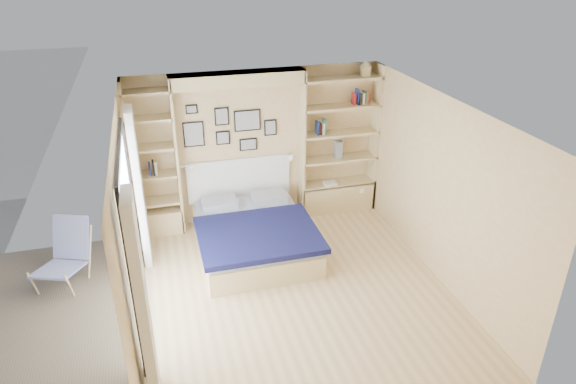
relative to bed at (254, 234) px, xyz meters
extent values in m
plane|color=#DCBE84|center=(0.32, -1.14, -0.27)|extent=(4.50, 4.50, 0.00)
plane|color=#DDC185|center=(0.32, 1.11, 0.98)|extent=(4.00, 0.00, 4.00)
plane|color=#DDC185|center=(0.32, -3.39, 0.98)|extent=(4.00, 0.00, 4.00)
plane|color=#DDC185|center=(-1.68, -1.14, 0.98)|extent=(0.00, 4.50, 4.50)
plane|color=#DDC185|center=(2.32, -1.14, 0.98)|extent=(0.00, 4.50, 4.50)
plane|color=white|center=(0.32, -1.14, 2.23)|extent=(4.50, 4.50, 0.00)
cube|color=#E7CA8A|center=(-0.98, 0.94, 0.98)|extent=(0.04, 0.35, 2.50)
cube|color=#E7CA8A|center=(1.02, 0.94, 0.98)|extent=(0.04, 0.35, 2.50)
cube|color=#E7CA8A|center=(0.02, 0.94, 2.13)|extent=(2.00, 0.35, 0.20)
cube|color=#E7CA8A|center=(2.30, 0.94, 0.98)|extent=(0.04, 0.35, 2.50)
cube|color=#E7CA8A|center=(-1.66, 0.94, 0.98)|extent=(0.04, 0.35, 2.50)
cube|color=#E7CA8A|center=(1.67, 0.94, -0.02)|extent=(1.30, 0.35, 0.50)
cube|color=#E7CA8A|center=(-1.33, 0.94, -0.07)|extent=(0.70, 0.35, 0.40)
cube|color=black|center=(-1.65, -1.14, 1.96)|extent=(0.04, 2.08, 0.06)
cube|color=black|center=(-1.65, -1.14, -0.24)|extent=(0.04, 2.08, 0.06)
cube|color=black|center=(-1.65, -2.16, 0.83)|extent=(0.04, 0.06, 2.20)
cube|color=black|center=(-1.65, -0.12, 0.83)|extent=(0.04, 0.06, 2.20)
cube|color=silver|center=(-1.66, -1.14, 0.85)|extent=(0.01, 2.00, 2.20)
cube|color=white|center=(-1.56, -2.44, 0.88)|extent=(0.10, 0.45, 2.30)
cube|color=white|center=(-1.56, 0.16, 0.88)|extent=(0.10, 0.45, 2.30)
cube|color=#E7CA8A|center=(1.67, 0.94, 0.23)|extent=(1.30, 0.35, 0.04)
cube|color=#E7CA8A|center=(1.67, 0.94, 0.68)|extent=(1.30, 0.35, 0.04)
cube|color=#E7CA8A|center=(1.67, 0.94, 1.13)|extent=(1.30, 0.35, 0.04)
cube|color=#E7CA8A|center=(1.67, 0.94, 1.58)|extent=(1.30, 0.35, 0.04)
cube|color=#E7CA8A|center=(1.67, 0.94, 2.03)|extent=(1.30, 0.35, 0.04)
cube|color=#E7CA8A|center=(-1.33, 0.94, 0.28)|extent=(0.70, 0.35, 0.04)
cube|color=#E7CA8A|center=(-1.33, 0.94, 0.73)|extent=(0.70, 0.35, 0.04)
cube|color=#E7CA8A|center=(-1.33, 0.94, 1.18)|extent=(0.70, 0.35, 0.04)
cube|color=#E7CA8A|center=(-1.33, 0.94, 1.63)|extent=(0.70, 0.35, 0.04)
cube|color=#E7CA8A|center=(-1.33, 0.94, 2.03)|extent=(0.70, 0.35, 0.04)
cube|color=#E7CA8A|center=(0.00, -0.01, -0.10)|extent=(1.60, 2.00, 0.35)
cube|color=#9DA1AB|center=(0.00, -0.01, 0.13)|extent=(1.56, 1.96, 0.10)
cube|color=#101138|center=(0.00, -0.35, 0.20)|extent=(1.70, 1.40, 0.08)
cube|color=#9DA1AB|center=(-0.40, 0.69, 0.24)|extent=(0.55, 0.40, 0.12)
cube|color=#9DA1AB|center=(0.40, 0.69, 0.24)|extent=(0.55, 0.40, 0.12)
cube|color=white|center=(0.00, 1.08, 0.45)|extent=(1.70, 0.04, 0.70)
cube|color=black|center=(-0.68, 1.09, 1.28)|extent=(0.32, 0.02, 0.40)
cube|color=gray|center=(-0.68, 1.07, 1.28)|extent=(0.28, 0.01, 0.36)
cube|color=black|center=(-0.23, 1.09, 1.53)|extent=(0.22, 0.02, 0.28)
cube|color=gray|center=(-0.23, 1.07, 1.53)|extent=(0.18, 0.01, 0.24)
cube|color=black|center=(-0.23, 1.09, 1.18)|extent=(0.22, 0.02, 0.22)
cube|color=gray|center=(-0.23, 1.07, 1.18)|extent=(0.18, 0.01, 0.18)
cube|color=black|center=(0.17, 1.09, 1.43)|extent=(0.42, 0.02, 0.34)
cube|color=gray|center=(0.17, 1.07, 1.43)|extent=(0.38, 0.01, 0.30)
cube|color=black|center=(0.17, 1.09, 1.03)|extent=(0.28, 0.02, 0.20)
cube|color=gray|center=(0.17, 1.07, 1.03)|extent=(0.24, 0.01, 0.16)
cube|color=black|center=(0.54, 1.09, 1.28)|extent=(0.20, 0.02, 0.26)
cube|color=gray|center=(0.54, 1.07, 1.28)|extent=(0.16, 0.01, 0.22)
cube|color=black|center=(-0.68, 1.09, 1.68)|extent=(0.18, 0.02, 0.14)
cube|color=gray|center=(-0.68, 1.07, 1.68)|extent=(0.14, 0.01, 0.10)
cylinder|color=silver|center=(-0.84, 0.86, 0.85)|extent=(0.20, 0.02, 0.02)
cone|color=white|center=(-0.74, 0.86, 0.83)|extent=(0.13, 0.12, 0.15)
cylinder|color=silver|center=(0.88, 0.86, 0.85)|extent=(0.20, 0.02, 0.02)
cone|color=white|center=(0.78, 0.86, 0.83)|extent=(0.13, 0.12, 0.15)
cube|color=#A51E1E|center=(1.29, 0.93, 1.23)|extent=(0.02, 0.15, 0.18)
cube|color=navy|center=(1.28, 0.93, 1.25)|extent=(0.03, 0.15, 0.21)
cube|color=black|center=(1.33, 0.93, 1.24)|extent=(0.03, 0.15, 0.18)
cube|color=#BFB28C|center=(1.37, 0.93, 1.24)|extent=(0.04, 0.15, 0.19)
cube|color=#26593F|center=(1.40, 0.93, 1.27)|extent=(0.03, 0.15, 0.25)
cube|color=#A51E1E|center=(1.88, 0.93, 1.69)|extent=(0.02, 0.15, 0.18)
cube|color=navy|center=(1.95, 0.93, 1.72)|extent=(0.03, 0.15, 0.25)
cube|color=black|center=(1.96, 0.93, 1.70)|extent=(0.03, 0.15, 0.20)
cube|color=#C3AD90|center=(2.04, 0.93, 1.69)|extent=(0.04, 0.15, 0.18)
cube|color=#26593F|center=(2.06, 0.93, 1.70)|extent=(0.03, 0.15, 0.20)
cube|color=#9E362A|center=(2.10, 0.93, 1.69)|extent=(0.03, 0.15, 0.19)
cube|color=navy|center=(-1.39, 0.93, 0.84)|extent=(0.02, 0.15, 0.19)
cube|color=black|center=(-1.34, 0.93, 0.85)|extent=(0.03, 0.15, 0.22)
cube|color=#BFB28C|center=(-1.30, 0.93, 0.85)|extent=(0.03, 0.15, 0.21)
cube|color=#E7CA8A|center=(2.05, 0.93, 2.12)|extent=(0.13, 0.13, 0.15)
cone|color=#E7CA8A|center=(2.05, 0.93, 2.24)|extent=(0.20, 0.20, 0.08)
cube|color=slate|center=(1.66, 0.93, 0.85)|extent=(0.12, 0.12, 0.30)
cube|color=white|center=(1.52, 0.88, 0.26)|extent=(0.22, 0.16, 0.03)
cube|color=#776958|center=(-3.28, -1.14, -0.27)|extent=(3.20, 4.00, 0.05)
cylinder|color=tan|center=(-3.00, -0.40, -0.05)|extent=(0.08, 0.15, 0.44)
cylinder|color=tan|center=(-2.54, -0.58, -0.05)|extent=(0.08, 0.15, 0.44)
cylinder|color=tan|center=(-2.78, 0.18, 0.06)|extent=(0.16, 0.35, 0.73)
cylinder|color=tan|center=(-2.32, 0.00, 0.06)|extent=(0.16, 0.35, 0.73)
cube|color=#373FBA|center=(-2.69, -0.28, 0.04)|extent=(0.69, 0.75, 0.16)
cube|color=#373FBA|center=(-2.54, 0.12, 0.29)|extent=(0.56, 0.41, 0.59)
camera|label=1|loc=(-1.26, -6.54, 3.93)|focal=32.00mm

